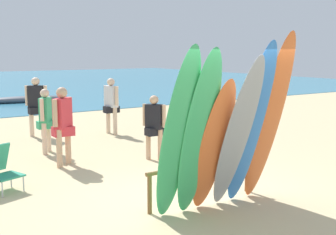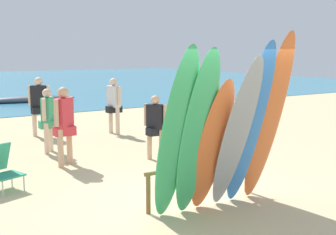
{
  "view_description": "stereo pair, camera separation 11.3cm",
  "coord_description": "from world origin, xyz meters",
  "px_view_note": "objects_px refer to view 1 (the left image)",
  "views": [
    {
      "loc": [
        -4.2,
        -5.48,
        2.46
      ],
      "look_at": [
        0.0,
        1.03,
        1.28
      ],
      "focal_mm": 46.25,
      "sensor_mm": 36.0,
      "label": 1
    },
    {
      "loc": [
        -4.11,
        -5.54,
        2.46
      ],
      "look_at": [
        0.0,
        1.03,
        1.28
      ],
      "focal_mm": 46.25,
      "sensor_mm": 36.0,
      "label": 2
    }
  ],
  "objects_px": {
    "surfboard_blue_4": "(251,126)",
    "surfboard_grey_3": "(237,135)",
    "surfboard_orange_5": "(269,120)",
    "beachgoer_photographing": "(63,121)",
    "surfboard_green_0": "(178,136)",
    "beachgoer_strolling": "(46,116)",
    "surfboard_rack": "(202,173)",
    "surfboard_orange_2": "(214,146)",
    "beachgoer_midbeach": "(36,103)",
    "surfboard_green_1": "(199,135)",
    "distant_boat": "(26,100)",
    "beachgoer_by_water": "(111,102)",
    "beachgoer_near_rack": "(154,123)",
    "beach_chair_red": "(0,167)"
  },
  "relations": [
    {
      "from": "surfboard_orange_2",
      "to": "beachgoer_by_water",
      "type": "xyz_separation_m",
      "value": [
        1.51,
        6.75,
        -0.08
      ]
    },
    {
      "from": "surfboard_grey_3",
      "to": "beachgoer_by_water",
      "type": "relative_size",
      "value": 1.54
    },
    {
      "from": "surfboard_green_0",
      "to": "distant_boat",
      "type": "xyz_separation_m",
      "value": [
        2.19,
        16.42,
        -1.13
      ]
    },
    {
      "from": "surfboard_rack",
      "to": "beachgoer_strolling",
      "type": "xyz_separation_m",
      "value": [
        -1.08,
        4.86,
        0.42
      ]
    },
    {
      "from": "beachgoer_midbeach",
      "to": "beachgoer_strolling",
      "type": "relative_size",
      "value": 1.1
    },
    {
      "from": "surfboard_rack",
      "to": "beachgoer_by_water",
      "type": "height_order",
      "value": "beachgoer_by_water"
    },
    {
      "from": "surfboard_orange_2",
      "to": "beachgoer_midbeach",
      "type": "xyz_separation_m",
      "value": [
        -0.49,
        7.55,
        -0.05
      ]
    },
    {
      "from": "surfboard_blue_4",
      "to": "beachgoer_midbeach",
      "type": "relative_size",
      "value": 1.59
    },
    {
      "from": "beachgoer_photographing",
      "to": "beachgoer_midbeach",
      "type": "height_order",
      "value": "beachgoer_midbeach"
    },
    {
      "from": "surfboard_orange_2",
      "to": "beach_chair_red",
      "type": "bearing_deg",
      "value": 126.24
    },
    {
      "from": "beachgoer_midbeach",
      "to": "surfboard_green_0",
      "type": "bearing_deg",
      "value": 126.46
    },
    {
      "from": "surfboard_green_0",
      "to": "beachgoer_by_water",
      "type": "bearing_deg",
      "value": 67.28
    },
    {
      "from": "surfboard_rack",
      "to": "beach_chair_red",
      "type": "bearing_deg",
      "value": 137.86
    },
    {
      "from": "surfboard_green_0",
      "to": "beachgoer_strolling",
      "type": "relative_size",
      "value": 1.68
    },
    {
      "from": "surfboard_blue_4",
      "to": "surfboard_grey_3",
      "type": "bearing_deg",
      "value": -170.61
    },
    {
      "from": "surfboard_orange_5",
      "to": "surfboard_blue_4",
      "type": "bearing_deg",
      "value": 178.67
    },
    {
      "from": "distant_boat",
      "to": "beachgoer_midbeach",
      "type": "bearing_deg",
      "value": -102.84
    },
    {
      "from": "surfboard_rack",
      "to": "beachgoer_strolling",
      "type": "distance_m",
      "value": 4.99
    },
    {
      "from": "surfboard_orange_2",
      "to": "beachgoer_photographing",
      "type": "relative_size",
      "value": 1.27
    },
    {
      "from": "surfboard_grey_3",
      "to": "surfboard_orange_5",
      "type": "relative_size",
      "value": 0.89
    },
    {
      "from": "beachgoer_midbeach",
      "to": "distant_boat",
      "type": "relative_size",
      "value": 0.4
    },
    {
      "from": "beachgoer_photographing",
      "to": "surfboard_green_0",
      "type": "bearing_deg",
      "value": 56.27
    },
    {
      "from": "surfboard_orange_5",
      "to": "beach_chair_red",
      "type": "bearing_deg",
      "value": 141.59
    },
    {
      "from": "beachgoer_midbeach",
      "to": "distant_boat",
      "type": "bearing_deg",
      "value": -65.04
    },
    {
      "from": "surfboard_blue_4",
      "to": "beachgoer_near_rack",
      "type": "xyz_separation_m",
      "value": [
        0.3,
        3.44,
        -0.47
      ]
    },
    {
      "from": "surfboard_orange_5",
      "to": "beachgoer_by_water",
      "type": "distance_m",
      "value": 6.91
    },
    {
      "from": "surfboard_orange_2",
      "to": "distant_boat",
      "type": "height_order",
      "value": "surfboard_orange_2"
    },
    {
      "from": "beachgoer_midbeach",
      "to": "beachgoer_strolling",
      "type": "height_order",
      "value": "beachgoer_midbeach"
    },
    {
      "from": "surfboard_rack",
      "to": "surfboard_green_1",
      "type": "relative_size",
      "value": 0.81
    },
    {
      "from": "beachgoer_photographing",
      "to": "beachgoer_near_rack",
      "type": "relative_size",
      "value": 1.15
    },
    {
      "from": "surfboard_orange_2",
      "to": "beachgoer_by_water",
      "type": "distance_m",
      "value": 6.92
    },
    {
      "from": "surfboard_orange_5",
      "to": "surfboard_green_1",
      "type": "bearing_deg",
      "value": 179.19
    },
    {
      "from": "surfboard_blue_4",
      "to": "beach_chair_red",
      "type": "relative_size",
      "value": 3.32
    },
    {
      "from": "surfboard_green_0",
      "to": "beachgoer_strolling",
      "type": "distance_m",
      "value": 5.4
    },
    {
      "from": "surfboard_orange_2",
      "to": "surfboard_grey_3",
      "type": "bearing_deg",
      "value": -30.19
    },
    {
      "from": "surfboard_rack",
      "to": "beach_chair_red",
      "type": "height_order",
      "value": "beach_chair_red"
    },
    {
      "from": "beachgoer_near_rack",
      "to": "beachgoer_midbeach",
      "type": "bearing_deg",
      "value": 163.64
    },
    {
      "from": "distant_boat",
      "to": "surfboard_orange_2",
      "type": "bearing_deg",
      "value": -95.3
    },
    {
      "from": "beach_chair_red",
      "to": "beachgoer_near_rack",
      "type": "bearing_deg",
      "value": -13.51
    },
    {
      "from": "surfboard_grey_3",
      "to": "surfboard_rack",
      "type": "bearing_deg",
      "value": 105.43
    },
    {
      "from": "distant_boat",
      "to": "surfboard_blue_4",
      "type": "bearing_deg",
      "value": -93.02
    },
    {
      "from": "surfboard_green_1",
      "to": "surfboard_grey_3",
      "type": "bearing_deg",
      "value": -10.27
    },
    {
      "from": "surfboard_blue_4",
      "to": "surfboard_orange_5",
      "type": "bearing_deg",
      "value": -3.14
    },
    {
      "from": "beachgoer_near_rack",
      "to": "distant_boat",
      "type": "xyz_separation_m",
      "value": [
        0.57,
        13.07,
        -0.7
      ]
    },
    {
      "from": "beach_chair_red",
      "to": "beachgoer_by_water",
      "type": "bearing_deg",
      "value": 23.33
    },
    {
      "from": "surfboard_blue_4",
      "to": "surfboard_orange_5",
      "type": "height_order",
      "value": "surfboard_orange_5"
    },
    {
      "from": "surfboard_grey_3",
      "to": "surfboard_orange_5",
      "type": "xyz_separation_m",
      "value": [
        0.68,
        0.02,
        0.17
      ]
    },
    {
      "from": "surfboard_blue_4",
      "to": "beachgoer_near_rack",
      "type": "bearing_deg",
      "value": 85.7
    },
    {
      "from": "surfboard_green_1",
      "to": "beachgoer_near_rack",
      "type": "distance_m",
      "value": 3.64
    },
    {
      "from": "surfboard_orange_5",
      "to": "beachgoer_midbeach",
      "type": "relative_size",
      "value": 1.67
    }
  ]
}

